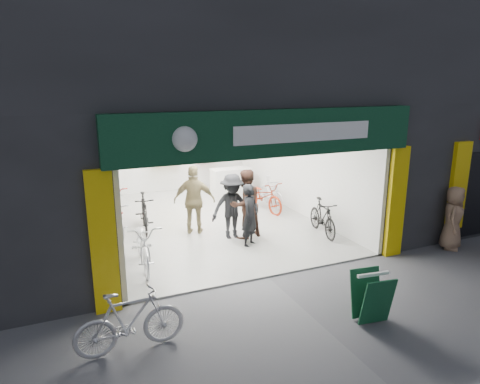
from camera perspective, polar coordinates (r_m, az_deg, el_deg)
ground at (r=9.19m, az=3.83°, el=-11.34°), size 60.00×60.00×0.00m
building at (r=13.20m, az=-2.44°, el=15.88°), size 17.00×10.27×8.00m
bike_left_front at (r=9.73m, az=-12.80°, el=-6.74°), size 0.87×2.09×1.07m
bike_left_midfront at (r=12.01m, az=-12.65°, el=-2.72°), size 0.69×1.76×1.03m
bike_left_midback at (r=13.31m, az=-16.63°, el=-1.28°), size 0.86×2.02×1.03m
bike_left_back at (r=11.84m, az=-15.89°, el=-3.34°), size 0.46×1.61×0.97m
bike_right_front at (r=11.62m, az=10.95°, el=-3.36°), size 0.74×1.68×0.98m
bike_right_mid at (r=13.51m, az=3.12°, el=-0.54°), size 1.00×1.97×0.99m
bike_right_back at (r=14.00m, az=4.18°, el=-0.03°), size 0.50×1.65×0.99m
parked_bike at (r=6.94m, az=-14.46°, el=-16.32°), size 1.68×0.50×1.00m
customer_a at (r=10.54m, az=1.37°, el=-3.18°), size 0.69×0.66×1.59m
customer_b at (r=11.04m, az=0.69°, el=-1.68°), size 1.03×0.88×1.84m
customer_c at (r=11.01m, az=-1.05°, el=-2.01°), size 1.14×0.68×1.74m
customer_d at (r=11.39m, az=-6.09°, el=-1.15°), size 1.19×0.86×1.88m
pedestrian_near at (r=11.63m, az=26.52°, el=-3.11°), size 0.91×0.87×1.57m
sandwich_board at (r=7.79m, az=17.12°, el=-13.10°), size 0.63×0.64×0.87m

